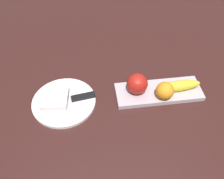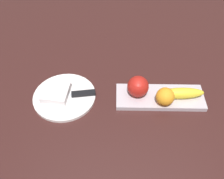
{
  "view_description": "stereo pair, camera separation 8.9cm",
  "coord_description": "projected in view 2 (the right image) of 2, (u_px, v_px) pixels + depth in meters",
  "views": [
    {
      "loc": [
        0.21,
        0.63,
        0.7
      ],
      "look_at": [
        0.14,
        0.04,
        0.05
      ],
      "focal_mm": 38.97,
      "sensor_mm": 36.0,
      "label": 1
    },
    {
      "loc": [
        0.12,
        0.64,
        0.7
      ],
      "look_at": [
        0.14,
        0.04,
        0.05
      ],
      "focal_mm": 38.97,
      "sensor_mm": 36.0,
      "label": 2
    }
  ],
  "objects": [
    {
      "name": "orange_near_apple",
      "position": [
        165.0,
        97.0,
        0.86
      ],
      "size": [
        0.07,
        0.07,
        0.07
      ],
      "primitive_type": "sphere",
      "color": "orange",
      "rests_on": "fruit_tray"
    },
    {
      "name": "folded_napkin",
      "position": [
        56.0,
        93.0,
        0.91
      ],
      "size": [
        0.1,
        0.11,
        0.03
      ],
      "primitive_type": "cube",
      "rotation": [
        0.0,
        0.0,
        -0.1
      ],
      "color": "white",
      "rests_on": "dinner_plate"
    },
    {
      "name": "fruit_tray",
      "position": [
        160.0,
        97.0,
        0.91
      ],
      "size": [
        0.33,
        0.12,
        0.02
      ],
      "primitive_type": "cube",
      "color": "#BCB2BE",
      "rests_on": "ground_plane"
    },
    {
      "name": "banana",
      "position": [
        181.0,
        93.0,
        0.89
      ],
      "size": [
        0.17,
        0.05,
        0.04
      ],
      "primitive_type": "ellipsoid",
      "rotation": [
        0.0,
        0.0,
        3.19
      ],
      "color": "yellow",
      "rests_on": "fruit_tray"
    },
    {
      "name": "ground_plane",
      "position": [
        147.0,
        91.0,
        0.95
      ],
      "size": [
        2.4,
        2.4,
        0.0
      ],
      "primitive_type": "plane",
      "color": "#381B1A"
    },
    {
      "name": "apple",
      "position": [
        138.0,
        86.0,
        0.88
      ],
      "size": [
        0.08,
        0.08,
        0.08
      ],
      "primitive_type": "sphere",
      "color": "#B41F18",
      "rests_on": "fruit_tray"
    },
    {
      "name": "knife",
      "position": [
        79.0,
        94.0,
        0.91
      ],
      "size": [
        0.18,
        0.05,
        0.01
      ],
      "rotation": [
        0.0,
        0.0,
        0.15
      ],
      "color": "silver",
      "rests_on": "dinner_plate"
    },
    {
      "name": "dinner_plate",
      "position": [
        65.0,
        96.0,
        0.92
      ],
      "size": [
        0.24,
        0.24,
        0.01
      ],
      "primitive_type": "cylinder",
      "color": "white",
      "rests_on": "ground_plane"
    }
  ]
}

